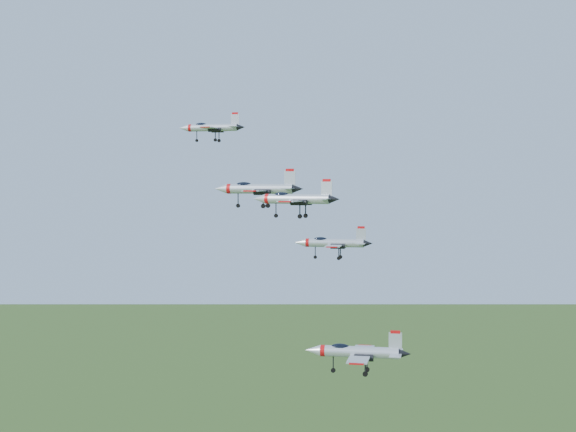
# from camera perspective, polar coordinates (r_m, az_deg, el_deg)

# --- Properties ---
(jet_lead) EXTENTS (11.14, 9.21, 2.98)m
(jet_lead) POSITION_cam_1_polar(r_m,az_deg,el_deg) (130.48, -5.51, 6.29)
(jet_lead) COLOR silver
(jet_left_high) EXTENTS (13.41, 11.03, 3.59)m
(jet_left_high) POSITION_cam_1_polar(r_m,az_deg,el_deg) (115.78, -2.21, 1.97)
(jet_left_high) COLOR silver
(jet_right_high) EXTENTS (10.43, 8.65, 2.79)m
(jet_right_high) POSITION_cam_1_polar(r_m,az_deg,el_deg) (90.01, 0.47, 1.24)
(jet_right_high) COLOR silver
(jet_left_low) EXTENTS (11.43, 9.50, 3.05)m
(jet_left_low) POSITION_cam_1_polar(r_m,az_deg,el_deg) (115.58, 3.16, -1.91)
(jet_left_low) COLOR silver
(jet_right_low) EXTENTS (12.75, 10.58, 3.41)m
(jet_right_low) POSITION_cam_1_polar(r_m,az_deg,el_deg) (97.16, 4.87, -9.59)
(jet_right_low) COLOR silver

